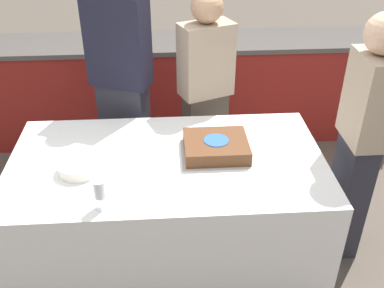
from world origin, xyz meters
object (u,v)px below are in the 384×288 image
at_px(person_seated_right, 361,138).
at_px(cake, 216,147).
at_px(plate_stack, 79,167).
at_px(wine_glass, 99,190).
at_px(person_standing_back, 122,84).
at_px(person_cutting_cake, 205,95).

bearing_deg(person_seated_right, cake, -93.47).
xyz_separation_m(plate_stack, wine_glass, (0.16, -0.32, 0.08)).
bearing_deg(person_seated_right, person_standing_back, -116.86).
xyz_separation_m(cake, person_standing_back, (-0.59, 0.68, 0.11)).
bearing_deg(cake, plate_stack, -170.08).
distance_m(person_cutting_cake, person_standing_back, 0.60).
distance_m(cake, wine_glass, 0.78).
bearing_deg(person_cutting_cake, wine_glass, 39.25).
relative_size(cake, wine_glass, 2.53).
bearing_deg(plate_stack, cake, 9.92).
xyz_separation_m(wine_glass, person_cutting_cake, (0.63, 1.14, -0.06)).
height_order(plate_stack, person_seated_right, person_seated_right).
distance_m(wine_glass, person_cutting_cake, 1.31).
xyz_separation_m(cake, plate_stack, (-0.79, -0.14, -0.01)).
height_order(plate_stack, person_standing_back, person_standing_back).
bearing_deg(person_standing_back, person_seated_right, 175.39).
height_order(plate_stack, person_cutting_cake, person_cutting_cake).
xyz_separation_m(cake, person_seated_right, (0.85, -0.05, 0.05)).
xyz_separation_m(cake, wine_glass, (-0.63, -0.46, 0.07)).
bearing_deg(wine_glass, person_seated_right, 15.40).
xyz_separation_m(cake, person_cutting_cake, (-0.00, 0.68, 0.01)).
height_order(wine_glass, person_cutting_cake, person_cutting_cake).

